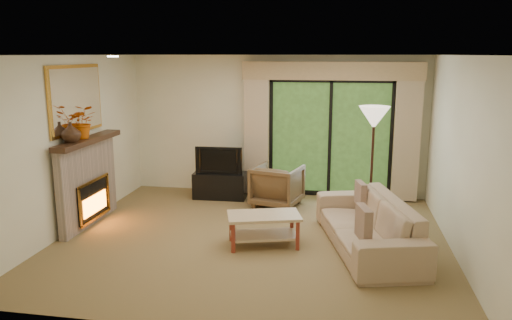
% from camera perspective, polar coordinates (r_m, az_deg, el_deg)
% --- Properties ---
extents(floor, '(5.50, 5.50, 0.00)m').
position_cam_1_polar(floor, '(7.30, -0.42, -8.97)').
color(floor, olive).
rests_on(floor, ground).
extents(ceiling, '(5.50, 5.50, 0.00)m').
position_cam_1_polar(ceiling, '(6.81, -0.45, 11.91)').
color(ceiling, silver).
rests_on(ceiling, ground).
extents(wall_back, '(5.00, 0.00, 5.00)m').
position_cam_1_polar(wall_back, '(9.37, 2.37, 3.96)').
color(wall_back, '#EBE3C3').
rests_on(wall_back, ground).
extents(wall_front, '(5.00, 0.00, 5.00)m').
position_cam_1_polar(wall_front, '(4.57, -6.19, -4.76)').
color(wall_front, '#EBE3C3').
rests_on(wall_front, ground).
extents(wall_left, '(0.00, 5.00, 5.00)m').
position_cam_1_polar(wall_left, '(7.91, -20.43, 1.70)').
color(wall_left, '#EBE3C3').
rests_on(wall_left, ground).
extents(wall_right, '(0.00, 5.00, 5.00)m').
position_cam_1_polar(wall_right, '(6.99, 22.33, 0.27)').
color(wall_right, '#EBE3C3').
rests_on(wall_right, ground).
extents(fireplace, '(0.24, 1.70, 1.37)m').
position_cam_1_polar(fireplace, '(8.14, -18.68, -2.32)').
color(fireplace, gray).
rests_on(fireplace, floor).
extents(mirror, '(0.07, 1.45, 1.02)m').
position_cam_1_polar(mirror, '(7.98, -19.83, 6.55)').
color(mirror, gold).
rests_on(mirror, wall_left).
extents(sliding_door, '(2.26, 0.10, 2.16)m').
position_cam_1_polar(sliding_door, '(9.28, 8.45, 2.50)').
color(sliding_door, black).
rests_on(sliding_door, floor).
extents(curtain_left, '(0.45, 0.18, 2.35)m').
position_cam_1_polar(curtain_left, '(9.29, 0.08, 3.27)').
color(curtain_left, tan).
rests_on(curtain_left, floor).
extents(curtain_right, '(0.45, 0.18, 2.35)m').
position_cam_1_polar(curtain_right, '(9.21, 16.87, 2.68)').
color(curtain_right, tan).
rests_on(curtain_right, floor).
extents(cornice, '(3.20, 0.24, 0.32)m').
position_cam_1_polar(cornice, '(9.07, 8.67, 10.03)').
color(cornice, tan).
rests_on(cornice, wall_back).
extents(media_console, '(0.97, 0.46, 0.48)m').
position_cam_1_polar(media_console, '(9.24, -4.12, -2.90)').
color(media_console, black).
rests_on(media_console, floor).
extents(tv, '(0.86, 0.14, 0.50)m').
position_cam_1_polar(tv, '(9.12, -4.17, 0.06)').
color(tv, black).
rests_on(tv, media_console).
extents(armchair, '(0.95, 0.96, 0.73)m').
position_cam_1_polar(armchair, '(8.72, 2.44, -2.95)').
color(armchair, brown).
rests_on(armchair, floor).
extents(sofa, '(1.50, 2.54, 0.70)m').
position_cam_1_polar(sofa, '(7.02, 12.59, -7.11)').
color(sofa, tan).
rests_on(sofa, floor).
extents(pillow_near, '(0.21, 0.42, 0.41)m').
position_cam_1_polar(pillow_near, '(6.29, 12.20, -7.07)').
color(pillow_near, brown).
rests_on(pillow_near, sofa).
extents(pillow_far, '(0.18, 0.36, 0.35)m').
position_cam_1_polar(pillow_far, '(7.60, 11.86, -3.79)').
color(pillow_far, brown).
rests_on(pillow_far, sofa).
extents(coffee_table, '(1.11, 0.80, 0.45)m').
position_cam_1_polar(coffee_table, '(6.99, 0.89, -7.98)').
color(coffee_table, tan).
rests_on(coffee_table, floor).
extents(floor_lamp, '(0.61, 0.61, 1.82)m').
position_cam_1_polar(floor_lamp, '(8.17, 13.11, -0.34)').
color(floor_lamp, beige).
rests_on(floor_lamp, floor).
extents(vase, '(0.33, 0.33, 0.29)m').
position_cam_1_polar(vase, '(7.63, -20.42, 2.99)').
color(vase, '#372215').
rests_on(vase, fireplace).
extents(branches, '(0.55, 0.51, 0.51)m').
position_cam_1_polar(branches, '(7.90, -19.29, 4.14)').
color(branches, '#BC510A').
rests_on(branches, fireplace).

